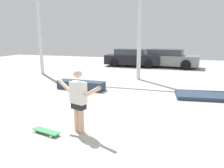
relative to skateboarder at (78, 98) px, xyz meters
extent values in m
plane|color=#B2ADA3|center=(0.12, 1.04, -0.85)|extent=(36.00, 36.00, 0.00)
cylinder|color=#DBAD89|center=(-0.08, 0.03, -0.49)|extent=(0.12, 0.12, 0.73)
cylinder|color=#DBAD89|center=(0.08, -0.03, -0.49)|extent=(0.12, 0.12, 0.73)
cube|color=black|center=(0.00, 0.00, -0.18)|extent=(0.39, 0.30, 0.16)
cube|color=silver|center=(0.00, 0.00, 0.14)|extent=(0.45, 0.33, 0.53)
sphere|color=#DBAD89|center=(0.00, 0.00, 0.60)|extent=(0.20, 0.20, 0.20)
cylinder|color=#DBAD89|center=(-0.43, 0.15, 0.23)|extent=(0.47, 0.24, 0.32)
cylinder|color=#DBAD89|center=(0.43, -0.15, 0.23)|extent=(0.47, 0.24, 0.32)
cube|color=#338C4C|center=(-0.71, -0.36, -0.78)|extent=(0.80, 0.38, 0.01)
cylinder|color=silver|center=(-0.43, -0.31, -0.82)|extent=(0.06, 0.04, 0.05)
cylinder|color=silver|center=(-0.48, -0.53, -0.82)|extent=(0.06, 0.04, 0.05)
cylinder|color=silver|center=(-0.95, -0.20, -0.82)|extent=(0.06, 0.04, 0.05)
cylinder|color=silver|center=(-0.99, -0.41, -0.82)|extent=(0.06, 0.04, 0.05)
cube|color=#28384C|center=(-1.87, 4.03, -0.66)|extent=(2.15, 0.64, 0.38)
cube|color=#28384C|center=(3.82, 4.31, -0.78)|extent=(3.41, 1.59, 0.14)
cylinder|color=silver|center=(-6.00, 7.12, 2.06)|extent=(0.20, 0.20, 5.81)
cylinder|color=silver|center=(0.13, 7.12, 2.06)|extent=(0.20, 0.20, 5.81)
cylinder|color=silver|center=(0.11, 7.12, 2.06)|extent=(0.20, 0.20, 5.81)
cube|color=black|center=(-1.32, 12.42, -0.32)|extent=(4.30, 1.84, 0.70)
cube|color=#2D333D|center=(-1.50, 12.42, 0.27)|extent=(2.38, 1.67, 0.48)
cylinder|color=black|center=(-0.02, 13.31, -0.54)|extent=(0.63, 0.23, 0.63)
cylinder|color=black|center=(0.01, 11.59, -0.54)|extent=(0.63, 0.23, 0.63)
cylinder|color=black|center=(-2.66, 13.26, -0.54)|extent=(0.63, 0.23, 0.63)
cylinder|color=black|center=(-2.63, 11.54, -0.54)|extent=(0.63, 0.23, 0.63)
cube|color=slate|center=(1.35, 12.62, -0.29)|extent=(4.68, 2.31, 0.73)
cube|color=#2D333D|center=(1.17, 12.64, 0.30)|extent=(2.65, 1.95, 0.46)
cylinder|color=black|center=(2.83, 13.38, -0.50)|extent=(0.71, 0.29, 0.70)
cylinder|color=black|center=(2.65, 11.58, -0.50)|extent=(0.71, 0.29, 0.70)
cylinder|color=black|center=(0.05, 13.67, -0.50)|extent=(0.71, 0.29, 0.70)
cylinder|color=black|center=(-0.14, 11.87, -0.50)|extent=(0.71, 0.29, 0.70)
camera|label=1|loc=(2.28, -4.56, 1.44)|focal=35.00mm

